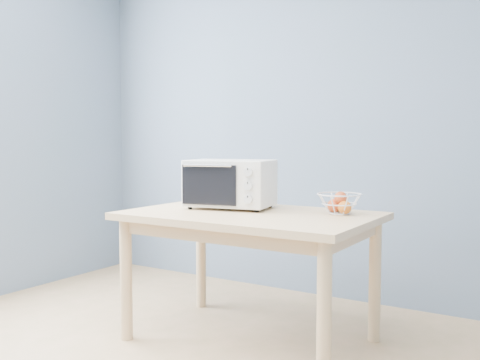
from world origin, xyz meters
The scene contains 4 objects.
room centered at (0.00, 0.00, 1.30)m, with size 4.01×4.51×2.61m.
dining_table centered at (0.06, 1.17, 0.65)m, with size 1.40×0.90×0.75m.
toaster_oven centered at (-0.17, 1.28, 0.91)m, with size 0.56×0.46×0.30m.
fruit_basket centered at (0.52, 1.38, 0.81)m, with size 0.26×0.26×0.13m.
Camera 1 is at (1.62, -1.44, 1.15)m, focal length 40.00 mm.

